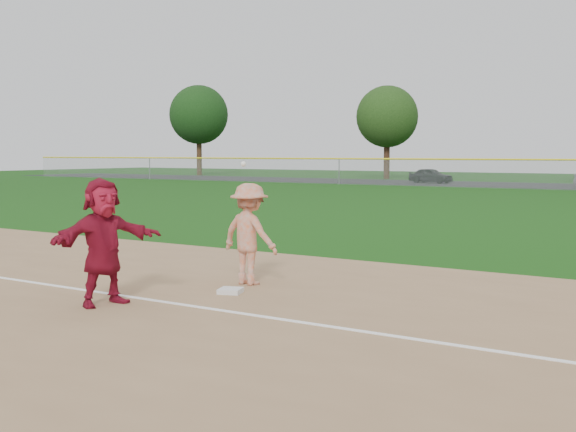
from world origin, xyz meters
The scene contains 8 objects.
ground centered at (0.00, 0.00, 0.00)m, with size 160.00×160.00×0.00m, color #13430C.
foul_line centered at (0.00, -0.80, 0.03)m, with size 60.00×0.10×0.01m, color white.
first_base centered at (-0.47, 0.39, 0.06)m, with size 0.38×0.38×0.08m, color silver.
base_runner centered at (-1.59, -1.45, 1.03)m, with size 1.88×0.60×2.03m, color maroon.
car_left centered at (-14.82, 45.99, 0.62)m, with size 1.44×3.57×1.22m, color black.
first_base_play centered at (-0.70, 1.28, 0.95)m, with size 1.27×1.08×2.27m.
tree_0 centered at (-44.00, 52.00, 6.59)m, with size 6.40×6.40×9.81m.
tree_1 centered at (-22.00, 53.00, 5.83)m, with size 5.80×5.80×8.75m.
Camera 1 is at (7.01, -9.42, 2.44)m, focal length 45.00 mm.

